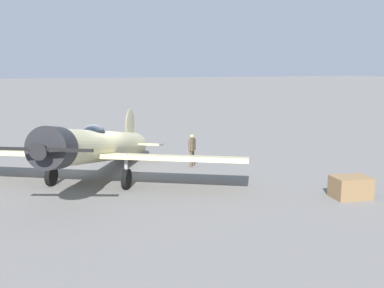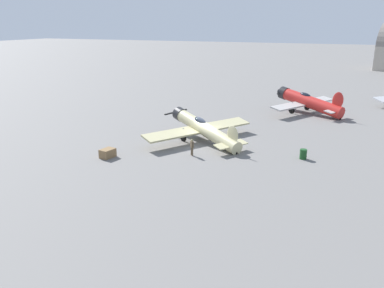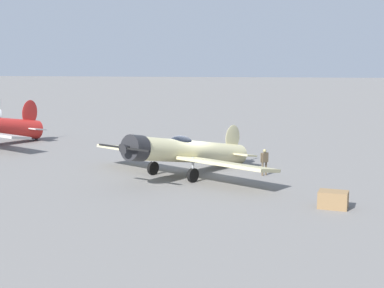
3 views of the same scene
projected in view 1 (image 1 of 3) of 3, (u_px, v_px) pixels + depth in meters
The scene contains 5 objects.
ground_plane at pixel (104, 177), 18.54m from camera, with size 400.00×400.00×0.00m, color slate.
airplane_foreground at pixel (98, 147), 17.78m from camera, with size 11.65×9.88×2.94m.
ground_crew_mechanic at pixel (192, 147), 20.25m from camera, with size 0.45×0.46×1.57m.
equipment_crate at pixel (351, 187), 15.44m from camera, with size 1.47×1.17×0.78m.
fuel_drum at pixel (94, 134), 27.81m from camera, with size 0.65×0.65×0.89m.
Camera 1 is at (3.43, 18.09, 4.62)m, focal length 40.02 mm.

